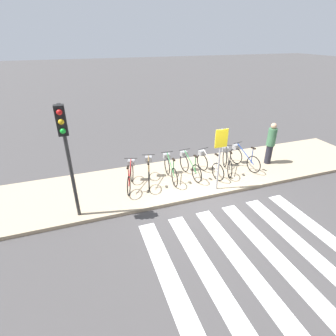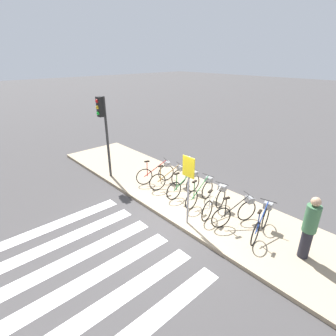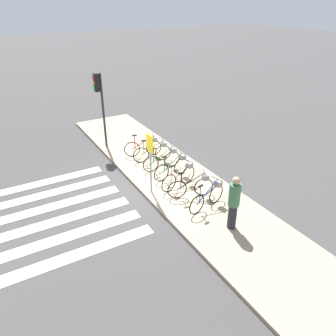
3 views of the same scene
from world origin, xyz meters
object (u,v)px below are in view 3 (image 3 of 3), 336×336
(parked_bicycle_5, at_px, (193,186))
(sign_post, at_px, (150,154))
(parked_bicycle_1, at_px, (154,151))
(parked_bicycle_3, at_px, (174,167))
(parked_bicycle_0, at_px, (145,146))
(parked_bicycle_2, at_px, (164,159))
(parked_bicycle_6, at_px, (209,196))
(parked_bicycle_4, at_px, (181,176))
(pedestrian, at_px, (234,202))
(traffic_light, at_px, (99,95))

(parked_bicycle_5, distance_m, sign_post, 1.82)
(parked_bicycle_1, height_order, parked_bicycle_3, same)
(parked_bicycle_0, bearing_deg, parked_bicycle_2, 3.32)
(parked_bicycle_1, distance_m, parked_bicycle_6, 3.88)
(parked_bicycle_2, bearing_deg, parked_bicycle_4, -5.68)
(parked_bicycle_4, bearing_deg, parked_bicycle_6, 3.13)
(parked_bicycle_1, xyz_separation_m, parked_bicycle_6, (3.88, -0.06, 0.00))
(parked_bicycle_3, height_order, parked_bicycle_6, same)
(parked_bicycle_1, bearing_deg, parked_bicycle_6, -0.94)
(parked_bicycle_0, height_order, parked_bicycle_1, same)
(parked_bicycle_2, bearing_deg, pedestrian, -1.31)
(parked_bicycle_3, distance_m, sign_post, 1.70)
(parked_bicycle_4, xyz_separation_m, parked_bicycle_5, (0.80, 0.01, 0.00))
(parked_bicycle_4, xyz_separation_m, pedestrian, (2.79, 0.05, 0.47))
(parked_bicycle_3, bearing_deg, pedestrian, -1.55)
(parked_bicycle_0, height_order, parked_bicycle_4, same)
(parked_bicycle_2, bearing_deg, parked_bicycle_5, -3.55)
(parked_bicycle_2, relative_size, pedestrian, 0.94)
(parked_bicycle_5, bearing_deg, parked_bicycle_2, 176.45)
(parked_bicycle_1, height_order, sign_post, sign_post)
(parked_bicycle_0, relative_size, parked_bicycle_1, 0.98)
(parked_bicycle_3, relative_size, pedestrian, 0.93)
(pedestrian, bearing_deg, parked_bicycle_6, 178.32)
(parked_bicycle_3, height_order, pedestrian, pedestrian)
(parked_bicycle_1, relative_size, parked_bicycle_2, 0.97)
(parked_bicycle_2, height_order, pedestrian, pedestrian)
(parked_bicycle_4, distance_m, traffic_light, 5.30)
(parked_bicycle_1, relative_size, traffic_light, 0.47)
(parked_bicycle_2, bearing_deg, parked_bicycle_3, -0.17)
(parked_bicycle_3, distance_m, parked_bicycle_4, 0.75)
(parked_bicycle_6, distance_m, sign_post, 2.39)
(pedestrian, bearing_deg, parked_bicycle_0, 179.89)
(parked_bicycle_5, bearing_deg, parked_bicycle_3, 174.78)
(parked_bicycle_0, xyz_separation_m, sign_post, (2.76, -1.15, 1.04))
(parked_bicycle_0, bearing_deg, parked_bicycle_5, -0.86)
(parked_bicycle_6, relative_size, sign_post, 0.73)
(parked_bicycle_0, bearing_deg, parked_bicycle_6, 0.30)
(parked_bicycle_0, relative_size, sign_post, 0.71)
(parked_bicycle_0, relative_size, parked_bicycle_6, 0.97)
(parked_bicycle_1, height_order, pedestrian, pedestrian)
(parked_bicycle_1, distance_m, sign_post, 2.64)
(parked_bicycle_1, height_order, parked_bicycle_6, same)
(parked_bicycle_5, distance_m, pedestrian, 2.04)
(parked_bicycle_6, bearing_deg, parked_bicycle_4, -176.87)
(parked_bicycle_2, distance_m, parked_bicycle_6, 3.08)
(parked_bicycle_5, distance_m, parked_bicycle_6, 0.78)
(parked_bicycle_6, height_order, traffic_light, traffic_light)
(parked_bicycle_1, height_order, parked_bicycle_5, same)
(parked_bicycle_6, bearing_deg, parked_bicycle_5, -174.13)
(parked_bicycle_2, bearing_deg, parked_bicycle_1, 179.91)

